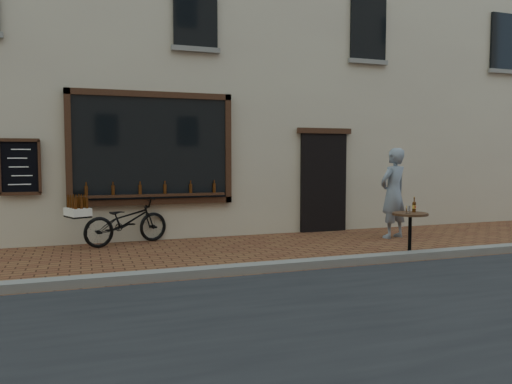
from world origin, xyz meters
name	(u,v)px	position (x,y,z in m)	size (l,w,h in m)	color
ground	(314,270)	(0.00, 0.00, 0.00)	(90.00, 90.00, 0.00)	brown
kerb	(309,264)	(0.00, 0.20, 0.06)	(90.00, 0.25, 0.12)	slate
shop_building	(208,31)	(0.00, 6.50, 5.00)	(28.00, 6.20, 10.00)	#BAAF92
cargo_bicycle	(125,221)	(-2.47, 3.19, 0.46)	(2.02, 1.22, 0.96)	black
bistro_table	(410,226)	(1.94, 0.35, 0.54)	(0.59, 0.59, 1.00)	black
pedestrian	(393,193)	(2.86, 2.16, 0.93)	(0.68, 0.45, 1.86)	gray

